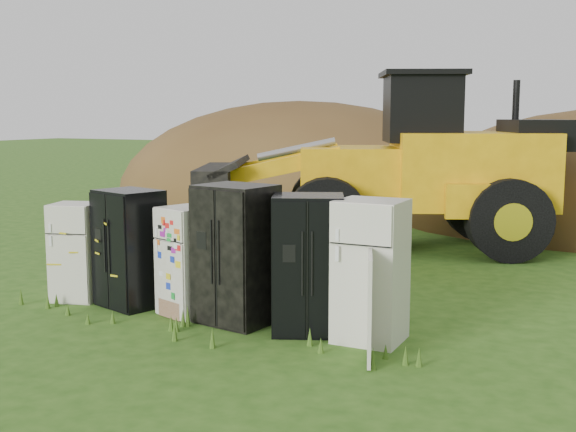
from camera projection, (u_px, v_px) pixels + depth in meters
name	position (u px, v px, depth m)	size (l,w,h in m)	color
ground	(216.00, 318.00, 10.40)	(120.00, 120.00, 0.00)	#2B5516
fridge_leftmost	(76.00, 252.00, 11.38)	(0.68, 0.65, 1.54)	silver
fridge_black_side	(130.00, 248.00, 10.99)	(0.93, 0.74, 1.79)	black
fridge_sticker	(188.00, 261.00, 10.52)	(0.71, 0.65, 1.59)	silver
fridge_dark_mid	(236.00, 254.00, 10.09)	(1.00, 0.81, 1.95)	black
fridge_black_right	(308.00, 264.00, 9.65)	(0.93, 0.78, 1.86)	black
fridge_open_door	(371.00, 271.00, 9.27)	(0.84, 0.77, 1.84)	silver
wheel_loader	(375.00, 161.00, 15.56)	(7.91, 3.21, 3.82)	yellow
dirt_mound_left	(299.00, 198.00, 25.54)	(13.70, 10.28, 6.79)	#4E3419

